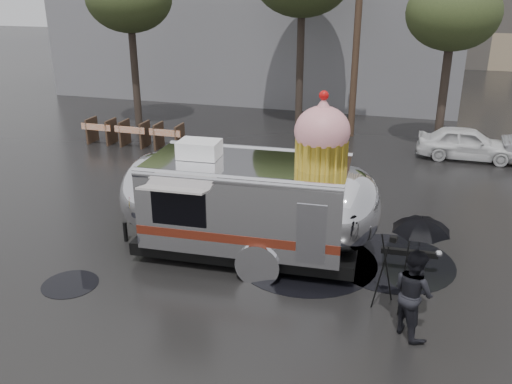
% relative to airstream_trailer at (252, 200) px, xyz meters
% --- Properties ---
extents(ground, '(120.00, 120.00, 0.00)m').
position_rel_airstream_trailer_xyz_m(ground, '(-1.66, -2.46, -1.45)').
color(ground, black).
rests_on(ground, ground).
extents(puddles, '(8.73, 5.17, 0.01)m').
position_rel_airstream_trailer_xyz_m(puddles, '(1.77, 0.16, -1.45)').
color(puddles, black).
rests_on(puddles, ground).
extents(utility_pole, '(1.60, 0.28, 9.00)m').
position_rel_airstream_trailer_xyz_m(utility_pole, '(0.84, 11.54, 3.17)').
color(utility_pole, '#473323').
rests_on(utility_pole, ground).
extents(tree_right, '(3.36, 3.36, 6.42)m').
position_rel_airstream_trailer_xyz_m(tree_right, '(4.34, 10.54, 3.61)').
color(tree_right, '#382D26').
rests_on(tree_right, ground).
extents(barricade_row, '(4.30, 0.80, 1.00)m').
position_rel_airstream_trailer_xyz_m(barricade_row, '(-7.21, 7.50, -0.93)').
color(barricade_row, '#473323').
rests_on(barricade_row, ground).
extents(airstream_trailer, '(7.68, 3.17, 4.14)m').
position_rel_airstream_trailer_xyz_m(airstream_trailer, '(0.00, 0.00, 0.00)').
color(airstream_trailer, silver).
rests_on(airstream_trailer, ground).
extents(person_right, '(0.89, 0.93, 1.73)m').
position_rel_airstream_trailer_xyz_m(person_right, '(3.73, -2.09, -0.58)').
color(person_right, black).
rests_on(person_right, ground).
extents(umbrella_black, '(1.24, 1.24, 2.40)m').
position_rel_airstream_trailer_xyz_m(umbrella_black, '(3.73, -2.09, 0.52)').
color(umbrella_black, black).
rests_on(umbrella_black, ground).
extents(tripod, '(0.63, 0.64, 1.60)m').
position_rel_airstream_trailer_xyz_m(tripod, '(3.28, -1.34, -0.49)').
color(tripod, black).
rests_on(tripod, ground).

